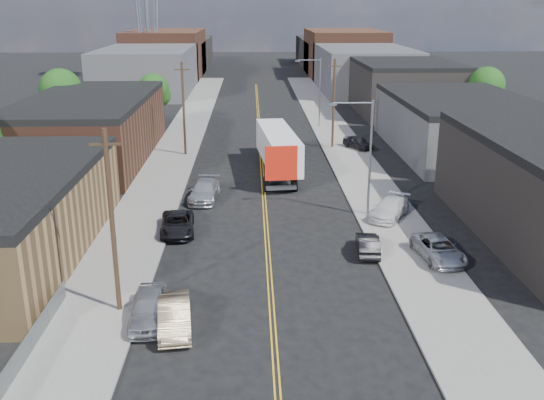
{
  "coord_description": "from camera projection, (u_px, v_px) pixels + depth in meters",
  "views": [
    {
      "loc": [
        -0.99,
        -19.42,
        15.83
      ],
      "look_at": [
        0.4,
        21.39,
        2.5
      ],
      "focal_mm": 40.0,
      "sensor_mm": 36.0,
      "label": 1
    }
  ],
  "objects": [
    {
      "name": "centerline",
      "position": [
        261.0,
        155.0,
        66.14
      ],
      "size": [
        0.32,
        120.0,
        0.01
      ],
      "primitive_type": "cube",
      "color": "gold",
      "rests_on": "ground"
    },
    {
      "name": "skyline_left_a",
      "position": [
        148.0,
        70.0,
        111.76
      ],
      "size": [
        16.0,
        30.0,
        8.0
      ],
      "primitive_type": "cube",
      "color": "#333336",
      "rests_on": "ground"
    },
    {
      "name": "skyline_right_c",
      "position": [
        332.0,
        53.0,
        155.96
      ],
      "size": [
        16.0,
        40.0,
        7.0
      ],
      "primitive_type": "cube",
      "color": "black",
      "rests_on": "ground"
    },
    {
      "name": "utility_pole_left_near",
      "position": [
        112.0,
        222.0,
        31.03
      ],
      "size": [
        1.6,
        0.26,
        10.0
      ],
      "color": "black",
      "rests_on": "ground"
    },
    {
      "name": "car_right_lot_a",
      "position": [
        438.0,
        249.0,
        38.68
      ],
      "size": [
        2.84,
        5.21,
        1.39
      ],
      "primitive_type": "imported",
      "rotation": [
        0.0,
        0.0,
        0.11
      ],
      "color": "#ACAEB1",
      "rests_on": "sidewalk_right"
    },
    {
      "name": "car_right_oncoming",
      "position": [
        368.0,
        244.0,
        39.96
      ],
      "size": [
        1.76,
        4.08,
        1.31
      ],
      "primitive_type": "imported",
      "rotation": [
        0.0,
        0.0,
        3.04
      ],
      "color": "black",
      "rests_on": "ground"
    },
    {
      "name": "car_left_b",
      "position": [
        174.0,
        316.0,
        30.6
      ],
      "size": [
        2.16,
        4.76,
        1.51
      ],
      "primitive_type": "imported",
      "rotation": [
        0.0,
        0.0,
        0.13
      ],
      "color": "#8B795B",
      "rests_on": "ground"
    },
    {
      "name": "car_left_a",
      "position": [
        149.0,
        308.0,
        31.3
      ],
      "size": [
        2.22,
        4.89,
        1.63
      ],
      "primitive_type": "imported",
      "rotation": [
        0.0,
        0.0,
        0.06
      ],
      "color": "#9B9EA0",
      "rests_on": "ground"
    },
    {
      "name": "warehouse_brown",
      "position": [
        90.0,
        128.0,
        63.59
      ],
      "size": [
        12.0,
        26.0,
        6.6
      ],
      "color": "#4D2A1E",
      "rests_on": "ground"
    },
    {
      "name": "skyline_right_a",
      "position": [
        363.0,
        69.0,
        113.05
      ],
      "size": [
        16.0,
        30.0,
        8.0
      ],
      "primitive_type": "cube",
      "color": "#333336",
      "rests_on": "ground"
    },
    {
      "name": "skyline_left_b",
      "position": [
        166.0,
        54.0,
        135.2
      ],
      "size": [
        16.0,
        26.0,
        10.0
      ],
      "primitive_type": "cube",
      "color": "#4D2A1E",
      "rests_on": "ground"
    },
    {
      "name": "tree_left_far",
      "position": [
        154.0,
        92.0,
        80.43
      ],
      "size": [
        4.35,
        4.2,
        6.97
      ],
      "color": "black",
      "rests_on": "ground"
    },
    {
      "name": "car_right_lot_c",
      "position": [
        358.0,
        142.0,
        68.21
      ],
      "size": [
        3.44,
        4.44,
        1.41
      ],
      "primitive_type": "imported",
      "rotation": [
        0.0,
        0.0,
        0.5
      ],
      "color": "black",
      "rests_on": "sidewalk_right"
    },
    {
      "name": "car_left_c",
      "position": [
        177.0,
        224.0,
        43.5
      ],
      "size": [
        2.76,
        5.25,
        1.41
      ],
      "primitive_type": "imported",
      "rotation": [
        0.0,
        0.0,
        0.08
      ],
      "color": "black",
      "rests_on": "ground"
    },
    {
      "name": "industrial_right_b",
      "position": [
        460.0,
        124.0,
        66.86
      ],
      "size": [
        14.0,
        24.0,
        6.1
      ],
      "color": "#333336",
      "rests_on": "ground"
    },
    {
      "name": "utility_pole_left_far",
      "position": [
        184.0,
        108.0,
        64.29
      ],
      "size": [
        1.6,
        0.26,
        10.0
      ],
      "color": "black",
      "rests_on": "ground"
    },
    {
      "name": "chainlink_fence",
      "position": [
        11.0,
        372.0,
        26.14
      ],
      "size": [
        0.05,
        16.0,
        1.22
      ],
      "color": "slate",
      "rests_on": "ground"
    },
    {
      "name": "sidewalk_left",
      "position": [
        174.0,
        155.0,
        65.81
      ],
      "size": [
        5.0,
        140.0,
        0.15
      ],
      "primitive_type": "cube",
      "color": "slate",
      "rests_on": "ground"
    },
    {
      "name": "tree_right_far",
      "position": [
        487.0,
        88.0,
        79.76
      ],
      "size": [
        4.85,
        4.76,
        7.91
      ],
      "color": "black",
      "rests_on": "ground"
    },
    {
      "name": "utility_pole_right",
      "position": [
        334.0,
        103.0,
        67.67
      ],
      "size": [
        1.6,
        0.26,
        10.0
      ],
      "color": "black",
      "rests_on": "ground"
    },
    {
      "name": "sidewalk_right",
      "position": [
        347.0,
        153.0,
        66.43
      ],
      "size": [
        5.0,
        140.0,
        0.15
      ],
      "primitive_type": "cube",
      "color": "slate",
      "rests_on": "ground"
    },
    {
      "name": "skyline_right_b",
      "position": [
        344.0,
        53.0,
        136.49
      ],
      "size": [
        16.0,
        26.0,
        10.0
      ],
      "primitive_type": "cube",
      "color": "#4D2A1E",
      "rests_on": "ground"
    },
    {
      "name": "streetlight_near",
      "position": [
        365.0,
        149.0,
        45.74
      ],
      "size": [
        3.39,
        0.25,
        9.0
      ],
      "color": "gray",
      "rests_on": "ground"
    },
    {
      "name": "car_right_lot_b",
      "position": [
        390.0,
        208.0,
        46.23
      ],
      "size": [
        4.27,
        5.26,
        1.43
      ],
      "primitive_type": "imported",
      "rotation": [
        0.0,
        0.0,
        -0.54
      ],
      "color": "silver",
      "rests_on": "sidewalk_right"
    },
    {
      "name": "skyline_left_c",
      "position": [
        177.0,
        53.0,
        154.67
      ],
      "size": [
        16.0,
        40.0,
        7.0
      ],
      "primitive_type": "cube",
      "color": "black",
      "rests_on": "ground"
    },
    {
      "name": "tree_left_mid",
      "position": [
        62.0,
        93.0,
        73.17
      ],
      "size": [
        5.1,
        5.04,
        8.37
      ],
      "color": "black",
      "rests_on": "ground"
    },
    {
      "name": "car_left_d",
      "position": [
        205.0,
        191.0,
        50.82
      ],
      "size": [
        2.69,
        5.59,
        1.57
      ],
      "primitive_type": "imported",
      "rotation": [
        0.0,
        0.0,
        -0.09
      ],
      "color": "#ADB1B2",
      "rests_on": "ground"
    },
    {
      "name": "semi_truck",
      "position": [
        277.0,
        146.0,
        59.44
      ],
      "size": [
        4.0,
        16.59,
        4.29
      ],
      "rotation": [
        0.0,
        0.0,
        0.1
      ],
      "color": "silver",
      "rests_on": "ground"
    },
    {
      "name": "industrial_right_c",
      "position": [
        403.0,
        86.0,
        91.33
      ],
      "size": [
        14.0,
        22.0,
        7.6
      ],
      "color": "black",
      "rests_on": "ground"
    },
    {
      "name": "streetlight_far",
      "position": [
        317.0,
        87.0,
        78.99
      ],
      "size": [
        3.39,
        0.25,
        9.0
      ],
      "color": "gray",
      "rests_on": "ground"
    },
    {
      "name": "ground",
      "position": [
        259.0,
        128.0,
        80.4
      ],
      "size": [
        260.0,
        260.0,
        0.0
      ],
      "primitive_type": "plane",
      "color": "black",
      "rests_on": "ground"
    }
  ]
}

